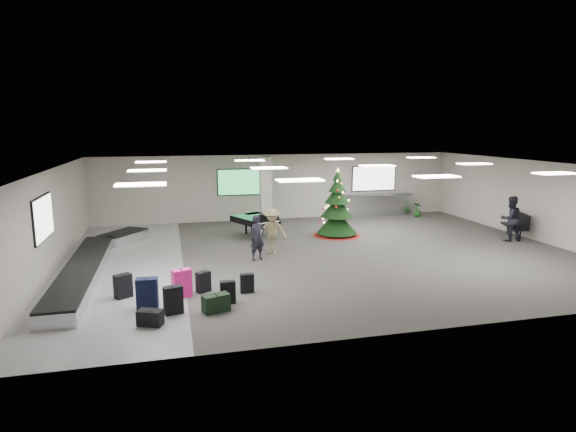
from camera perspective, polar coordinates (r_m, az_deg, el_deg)
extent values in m
plane|color=#3D3B37|center=(17.57, 4.21, -4.43)|extent=(18.00, 18.00, 0.00)
cube|color=#A59F96|center=(23.91, -0.98, 3.46)|extent=(18.00, 0.02, 3.20)
cube|color=#A59F96|center=(10.96, 15.83, -5.30)|extent=(18.00, 0.02, 3.20)
cube|color=#A59F96|center=(16.78, -26.35, -0.61)|extent=(0.02, 14.00, 3.20)
cube|color=#A59F96|center=(21.77, 27.41, 1.60)|extent=(0.02, 14.00, 3.20)
cube|color=silver|center=(17.03, 4.35, 6.03)|extent=(18.00, 14.00, 0.02)
cube|color=gray|center=(16.82, -19.22, -5.67)|extent=(4.00, 14.00, 0.01)
cube|color=beige|center=(22.34, -2.67, 2.96)|extent=(0.50, 0.50, 3.20)
cube|color=green|center=(23.46, -5.73, 4.02)|extent=(2.20, 0.08, 1.30)
cube|color=white|center=(25.41, 10.13, 4.40)|extent=(2.40, 0.08, 1.30)
cube|color=white|center=(15.76, -27.01, -0.20)|extent=(0.08, 2.10, 1.30)
cube|color=white|center=(12.21, -17.04, 3.60)|extent=(1.20, 0.60, 0.04)
cube|color=white|center=(16.19, -16.34, 5.20)|extent=(1.20, 0.60, 0.04)
cube|color=white|center=(20.18, -15.92, 6.17)|extent=(1.20, 0.60, 0.04)
cube|color=white|center=(12.65, 1.41, 4.27)|extent=(1.20, 0.60, 0.04)
cube|color=white|center=(16.52, -2.29, 5.71)|extent=(1.20, 0.60, 0.04)
cube|color=white|center=(20.44, -4.58, 6.59)|extent=(1.20, 0.60, 0.04)
cube|color=white|center=(14.23, 17.18, 4.50)|extent=(1.20, 0.60, 0.04)
cube|color=white|center=(17.76, 10.52, 5.87)|extent=(1.20, 0.60, 0.04)
cube|color=white|center=(21.46, 6.08, 6.74)|extent=(1.20, 0.60, 0.04)
cube|color=white|center=(16.65, 29.10, 4.45)|extent=(1.20, 0.60, 0.04)
cube|color=white|center=(19.76, 21.20, 5.79)|extent=(1.20, 0.60, 0.04)
cube|color=white|center=(23.14, 15.50, 6.69)|extent=(1.20, 0.60, 0.04)
cube|color=silver|center=(15.95, -23.16, -6.11)|extent=(1.00, 8.00, 0.38)
cube|color=black|center=(15.89, -23.22, -5.38)|extent=(0.95, 7.90, 0.05)
cube|color=silver|center=(20.27, -18.93, -2.41)|extent=(1.97, 2.21, 0.38)
cube|color=black|center=(20.23, -18.97, -1.83)|extent=(1.87, 2.10, 0.05)
cube|color=silver|center=(25.32, 10.31, 1.23)|extent=(4.00, 0.60, 1.05)
cube|color=#2D2D2F|center=(25.24, 10.35, 2.43)|extent=(4.05, 0.65, 0.04)
cube|color=black|center=(12.25, -13.44, -9.67)|extent=(0.49, 0.35, 0.70)
cube|color=black|center=(12.13, -13.51, -8.08)|extent=(0.07, 0.15, 0.02)
cube|color=black|center=(12.70, -7.15, -8.95)|extent=(0.39, 0.21, 0.60)
cube|color=black|center=(12.60, -7.18, -7.63)|extent=(0.03, 0.12, 0.02)
cube|color=#FF2190|center=(13.31, -12.49, -7.82)|extent=(0.56, 0.42, 0.77)
cube|color=black|center=(13.19, -12.55, -6.18)|extent=(0.08, 0.17, 0.02)
cube|color=black|center=(13.65, -10.00, -7.69)|extent=(0.44, 0.38, 0.58)
cube|color=black|center=(13.56, -10.04, -6.49)|extent=(0.09, 0.12, 0.02)
cube|color=black|center=(12.71, -16.34, -8.82)|extent=(0.54, 0.35, 0.80)
cube|color=black|center=(12.59, -16.44, -7.05)|extent=(0.05, 0.18, 0.02)
cube|color=black|center=(12.23, -8.53, -10.17)|extent=(0.73, 0.52, 0.44)
cube|color=black|center=(12.15, -8.56, -9.15)|extent=(0.09, 0.20, 0.02)
cube|color=black|center=(13.45, -4.88, -7.94)|extent=(0.37, 0.20, 0.53)
cube|color=black|center=(13.36, -4.90, -6.81)|extent=(0.03, 0.12, 0.02)
cube|color=black|center=(13.71, -18.97, -7.87)|extent=(0.51, 0.44, 0.65)
cube|color=black|center=(13.61, -19.05, -6.52)|extent=(0.10, 0.15, 0.02)
cube|color=black|center=(11.75, -16.01, -11.52)|extent=(0.64, 0.50, 0.37)
cube|color=black|center=(11.68, -16.05, -10.64)|extent=(0.10, 0.18, 0.02)
cone|color=maroon|center=(20.49, 5.78, -2.12)|extent=(2.03, 2.03, 0.13)
cylinder|color=#3F2819|center=(20.45, 5.79, -1.57)|extent=(0.13, 0.13, 0.53)
cone|color=black|center=(20.39, 5.81, -0.69)|extent=(1.71, 1.71, 0.96)
cone|color=black|center=(20.27, 5.84, 1.09)|extent=(1.39, 1.39, 0.85)
cone|color=black|center=(20.20, 5.87, 2.58)|extent=(1.07, 1.07, 0.75)
cone|color=black|center=(20.14, 5.89, 3.78)|extent=(0.75, 0.75, 0.64)
cone|color=black|center=(20.10, 5.91, 4.84)|extent=(0.43, 0.43, 0.48)
cone|color=#FFE566|center=(20.08, 5.93, 5.51)|extent=(0.17, 0.17, 0.19)
cube|color=black|center=(20.10, -4.01, -0.36)|extent=(1.94, 2.02, 0.25)
cube|color=black|center=(19.43, -2.57, -0.94)|extent=(1.31, 0.79, 0.09)
cube|color=white|center=(19.40, -2.53, -0.80)|extent=(1.12, 0.60, 0.02)
cube|color=black|center=(19.56, -2.97, -0.11)|extent=(0.59, 0.29, 0.20)
cylinder|color=black|center=(19.38, -4.26, -2.09)|extent=(0.09, 0.09, 0.62)
cylinder|color=black|center=(20.00, -1.68, -1.67)|extent=(0.09, 0.09, 0.62)
cylinder|color=black|center=(20.71, -4.99, -1.29)|extent=(0.09, 0.09, 0.62)
cube|color=black|center=(22.05, 25.22, -1.12)|extent=(1.05, 1.75, 0.07)
cylinder|color=black|center=(21.60, 26.28, -2.08)|extent=(0.07, 0.07, 0.44)
cylinder|color=black|center=(22.60, 24.12, -1.40)|extent=(0.07, 0.07, 0.44)
cube|color=black|center=(22.16, 25.80, -0.29)|extent=(0.57, 1.60, 0.55)
imported|color=black|center=(16.50, -3.64, -2.60)|extent=(0.67, 0.56, 1.57)
imported|color=#847752|center=(17.34, -1.89, -1.80)|extent=(1.20, 0.90, 1.65)
imported|color=black|center=(21.20, 24.87, -0.30)|extent=(0.89, 0.70, 1.82)
imported|color=#143E19|center=(24.32, 6.54, 0.79)|extent=(0.64, 0.63, 0.91)
imported|color=#143E19|center=(25.44, 15.08, 0.73)|extent=(0.56, 0.56, 0.74)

